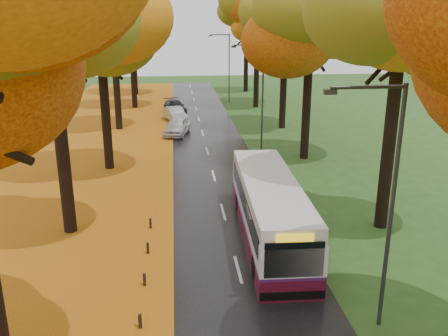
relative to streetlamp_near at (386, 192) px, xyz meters
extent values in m
cube|color=black|center=(-3.95, 17.00, -4.69)|extent=(6.50, 90.00, 0.04)
cube|color=silver|center=(-3.95, 17.00, -4.67)|extent=(0.12, 90.00, 0.01)
cube|color=#853C0C|center=(-12.95, 17.00, -4.70)|extent=(12.00, 90.00, 0.02)
cube|color=#BD7913|center=(-7.00, 17.00, -4.67)|extent=(0.90, 90.00, 0.01)
cylinder|color=black|center=(-11.45, 8.50, -0.14)|extent=(0.60, 0.60, 9.15)
ellipsoid|color=orange|center=(-11.45, 8.50, 5.58)|extent=(8.00, 8.00, 6.24)
cylinder|color=black|center=(-10.85, 18.50, -0.71)|extent=(0.60, 0.60, 8.00)
ellipsoid|color=orange|center=(-10.85, 18.50, 4.29)|extent=(9.20, 9.20, 7.18)
cylinder|color=black|center=(-11.45, 30.50, -0.43)|extent=(0.60, 0.60, 8.58)
ellipsoid|color=orange|center=(-11.45, 30.50, 4.93)|extent=(8.00, 8.00, 6.24)
cylinder|color=black|center=(-10.85, 41.50, -0.14)|extent=(0.60, 0.60, 9.15)
ellipsoid|color=orange|center=(-10.85, 41.50, 5.58)|extent=(9.20, 9.20, 7.18)
cylinder|color=black|center=(-11.45, 51.50, -0.71)|extent=(0.60, 0.60, 8.00)
ellipsoid|color=orange|center=(-11.45, 51.50, 4.29)|extent=(8.00, 8.00, 6.24)
cylinder|color=black|center=(3.55, 7.50, -0.11)|extent=(0.60, 0.60, 9.22)
ellipsoid|color=orange|center=(3.55, 7.50, 5.65)|extent=(8.20, 8.20, 6.40)
cylinder|color=black|center=(2.95, 19.50, -0.62)|extent=(0.60, 0.60, 8.19)
ellipsoid|color=orange|center=(2.95, 19.50, 4.50)|extent=(9.20, 9.20, 7.18)
cylinder|color=black|center=(3.55, 29.50, -0.36)|extent=(0.60, 0.60, 8.70)
ellipsoid|color=orange|center=(3.55, 29.50, 5.08)|extent=(8.20, 8.20, 6.40)
cylinder|color=black|center=(2.95, 40.50, -0.11)|extent=(0.60, 0.60, 9.22)
ellipsoid|color=orange|center=(2.95, 40.50, 5.65)|extent=(9.20, 9.20, 7.18)
cylinder|color=black|center=(3.55, 52.50, -0.62)|extent=(0.60, 0.60, 8.19)
ellipsoid|color=orange|center=(3.55, 52.50, 4.50)|extent=(8.20, 8.20, 6.40)
cube|color=black|center=(-7.65, 0.60, -4.45)|extent=(0.11, 0.11, 0.52)
cube|color=black|center=(-7.65, 3.20, -4.45)|extent=(0.11, 0.11, 0.52)
cube|color=black|center=(-7.65, 5.80, -4.45)|extent=(0.11, 0.11, 0.52)
cube|color=black|center=(-7.65, 8.40, -4.45)|extent=(0.11, 0.11, 0.52)
cylinder|color=#333538|center=(0.25, 0.00, -0.71)|extent=(0.14, 0.14, 8.00)
cylinder|color=#333538|center=(-0.85, 0.00, 3.19)|extent=(2.20, 0.11, 0.11)
cube|color=#333538|center=(-1.95, 0.00, 3.07)|extent=(0.35, 0.18, 0.14)
cylinder|color=#333538|center=(0.25, 22.00, -0.71)|extent=(0.14, 0.14, 8.00)
cylinder|color=#333538|center=(-0.85, 22.00, 3.19)|extent=(2.20, 0.11, 0.11)
cube|color=#333538|center=(-1.95, 22.00, 3.07)|extent=(0.35, 0.18, 0.14)
cylinder|color=#333538|center=(0.25, 44.00, -0.71)|extent=(0.14, 0.14, 8.00)
cylinder|color=#333538|center=(-0.85, 44.00, 3.19)|extent=(2.20, 0.11, 0.11)
cube|color=#333538|center=(-1.95, 44.00, 3.07)|extent=(0.35, 0.18, 0.14)
cube|color=#4D0C1F|center=(-2.15, 6.75, -4.24)|extent=(2.76, 10.64, 0.86)
cube|color=silver|center=(-2.15, 6.75, -3.18)|extent=(2.76, 10.64, 1.25)
cube|color=silver|center=(-2.15, 6.75, -2.22)|extent=(2.70, 10.43, 0.67)
cube|color=#471753|center=(-2.15, 6.75, -3.76)|extent=(2.78, 10.67, 0.12)
cube|color=black|center=(-2.15, 6.75, -2.80)|extent=(2.76, 9.80, 0.82)
cube|color=black|center=(-2.33, 1.50, -2.99)|extent=(2.11, 0.13, 1.35)
cube|color=yellow|center=(-2.33, 1.50, -2.16)|extent=(1.32, 0.10, 0.27)
cube|color=black|center=(-2.33, 1.52, -4.40)|extent=(2.36, 0.20, 0.34)
cylinder|color=black|center=(-3.35, 3.20, -4.19)|extent=(0.30, 0.97, 0.96)
cylinder|color=black|center=(-1.19, 3.13, -4.19)|extent=(0.30, 0.97, 0.96)
cylinder|color=black|center=(-3.12, 9.96, -4.19)|extent=(0.30, 0.97, 0.96)
cylinder|color=black|center=(-0.96, 9.89, -4.19)|extent=(0.30, 0.97, 0.96)
imported|color=silver|center=(-6.15, 27.65, -3.94)|extent=(2.74, 4.60, 1.47)
imported|color=gray|center=(-6.30, 33.28, -3.98)|extent=(2.57, 4.43, 1.38)
imported|color=black|center=(-6.30, 37.66, -4.01)|extent=(2.74, 4.86, 1.33)
camera|label=1|loc=(-6.28, -12.89, 5.04)|focal=38.00mm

